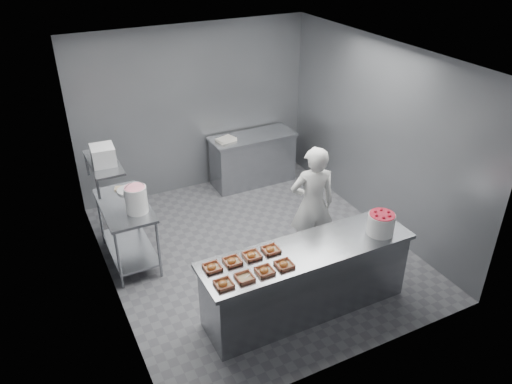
# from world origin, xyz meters

# --- Properties ---
(floor) EXTENTS (4.50, 4.50, 0.00)m
(floor) POSITION_xyz_m (0.00, 0.00, 0.00)
(floor) COLOR #4C4C51
(floor) RESTS_ON ground
(ceiling) EXTENTS (4.50, 4.50, 0.00)m
(ceiling) POSITION_xyz_m (0.00, 0.00, 2.80)
(ceiling) COLOR white
(ceiling) RESTS_ON wall_back
(wall_back) EXTENTS (4.00, 0.04, 2.80)m
(wall_back) POSITION_xyz_m (0.00, 2.25, 1.40)
(wall_back) COLOR slate
(wall_back) RESTS_ON ground
(wall_left) EXTENTS (0.04, 4.50, 2.80)m
(wall_left) POSITION_xyz_m (-2.00, 0.00, 1.40)
(wall_left) COLOR slate
(wall_left) RESTS_ON ground
(wall_right) EXTENTS (0.04, 4.50, 2.80)m
(wall_right) POSITION_xyz_m (2.00, 0.00, 1.40)
(wall_right) COLOR slate
(wall_right) RESTS_ON ground
(service_counter) EXTENTS (2.60, 0.70, 0.90)m
(service_counter) POSITION_xyz_m (0.00, -1.35, 0.45)
(service_counter) COLOR slate
(service_counter) RESTS_ON ground
(prep_table) EXTENTS (0.60, 1.20, 0.90)m
(prep_table) POSITION_xyz_m (-1.65, 0.60, 0.59)
(prep_table) COLOR slate
(prep_table) RESTS_ON ground
(back_counter) EXTENTS (1.50, 0.60, 0.90)m
(back_counter) POSITION_xyz_m (0.90, 1.90, 0.45)
(back_counter) COLOR slate
(back_counter) RESTS_ON ground
(wall_shelf) EXTENTS (0.35, 0.90, 0.03)m
(wall_shelf) POSITION_xyz_m (-1.82, 0.60, 1.55)
(wall_shelf) COLOR slate
(wall_shelf) RESTS_ON wall_left
(tray_0) EXTENTS (0.19, 0.18, 0.06)m
(tray_0) POSITION_xyz_m (-1.13, -1.50, 0.92)
(tray_0) COLOR tan
(tray_0) RESTS_ON service_counter
(tray_1) EXTENTS (0.19, 0.18, 0.04)m
(tray_1) POSITION_xyz_m (-0.89, -1.50, 0.92)
(tray_1) COLOR tan
(tray_1) RESTS_ON service_counter
(tray_2) EXTENTS (0.19, 0.18, 0.06)m
(tray_2) POSITION_xyz_m (-0.65, -1.50, 0.92)
(tray_2) COLOR tan
(tray_2) RESTS_ON service_counter
(tray_3) EXTENTS (0.19, 0.18, 0.06)m
(tray_3) POSITION_xyz_m (-0.41, -1.50, 0.92)
(tray_3) COLOR tan
(tray_3) RESTS_ON service_counter
(tray_4) EXTENTS (0.19, 0.18, 0.06)m
(tray_4) POSITION_xyz_m (-1.13, -1.20, 0.92)
(tray_4) COLOR tan
(tray_4) RESTS_ON service_counter
(tray_5) EXTENTS (0.19, 0.18, 0.06)m
(tray_5) POSITION_xyz_m (-0.89, -1.20, 0.92)
(tray_5) COLOR tan
(tray_5) RESTS_ON service_counter
(tray_6) EXTENTS (0.19, 0.18, 0.06)m
(tray_6) POSITION_xyz_m (-0.65, -1.20, 0.92)
(tray_6) COLOR tan
(tray_6) RESTS_ON service_counter
(tray_7) EXTENTS (0.19, 0.18, 0.06)m
(tray_7) POSITION_xyz_m (-0.41, -1.20, 0.92)
(tray_7) COLOR tan
(tray_7) RESTS_ON service_counter
(worker) EXTENTS (0.70, 0.55, 1.69)m
(worker) POSITION_xyz_m (0.62, -0.45, 0.84)
(worker) COLOR silver
(worker) RESTS_ON ground
(strawberry_tub) EXTENTS (0.32, 0.32, 0.27)m
(strawberry_tub) POSITION_xyz_m (0.94, -1.46, 1.04)
(strawberry_tub) COLOR silver
(strawberry_tub) RESTS_ON service_counter
(glaze_bucket) EXTENTS (0.30, 0.28, 0.43)m
(glaze_bucket) POSITION_xyz_m (-1.53, 0.34, 1.09)
(glaze_bucket) COLOR silver
(glaze_bucket) RESTS_ON prep_table
(bucket_lid) EXTENTS (0.33, 0.33, 0.02)m
(bucket_lid) POSITION_xyz_m (-1.51, 0.93, 0.91)
(bucket_lid) COLOR silver
(bucket_lid) RESTS_ON prep_table
(rag) EXTENTS (0.18, 0.16, 0.02)m
(rag) POSITION_xyz_m (-1.60, 1.04, 0.91)
(rag) COLOR #CCB28C
(rag) RESTS_ON prep_table
(appliance) EXTENTS (0.29, 0.33, 0.23)m
(appliance) POSITION_xyz_m (-1.82, 0.52, 1.68)
(appliance) COLOR gray
(appliance) RESTS_ON wall_shelf
(paper_stack) EXTENTS (0.34, 0.28, 0.05)m
(paper_stack) POSITION_xyz_m (0.40, 1.90, 0.92)
(paper_stack) COLOR silver
(paper_stack) RESTS_ON back_counter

